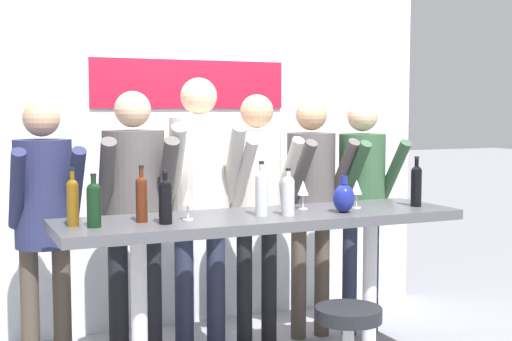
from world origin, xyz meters
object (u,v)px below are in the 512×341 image
object	(u,v)px
person_far_left	(44,207)
wine_glass_2	(357,188)
person_center_left	(200,185)
person_right	(362,189)
person_left	(134,198)
person_center_right	(312,190)
wine_bottle_6	(165,199)
wine_bottle_5	(288,194)
wine_bottle_4	(94,202)
wine_bottle_1	(416,184)
wine_glass_1	(303,189)
wine_bottle_3	(73,200)
wine_glass_0	(188,198)
person_center	(257,191)
decorative_vase	(344,198)
wine_bottle_0	(262,191)
tasting_table	(263,239)
wine_bottle_2	(142,197)

from	to	relation	value
person_far_left	wine_glass_2	bearing A→B (deg)	-18.22
person_center_left	person_right	xyz separation A→B (m)	(1.23, -0.05, -0.08)
person_right	person_left	bearing A→B (deg)	-179.65
person_center_right	wine_bottle_6	distance (m)	1.52
person_center_left	person_center_right	world-z (taller)	person_center_left
wine_bottle_6	person_far_left	bearing A→B (deg)	127.08
person_left	person_right	xyz separation A→B (m)	(1.67, -0.02, -0.02)
person_left	wine_bottle_5	size ratio (longest dim) A/B	6.34
person_center_right	wine_bottle_4	size ratio (longest dim) A/B	6.08
wine_bottle_1	wine_glass_1	size ratio (longest dim) A/B	1.80
wine_glass_1	wine_bottle_3	bearing A→B (deg)	-176.43
person_center_left	wine_glass_0	bearing A→B (deg)	-106.11
person_right	wine_bottle_5	bearing A→B (deg)	-142.26
person_left	person_center_left	size ratio (longest dim) A/B	0.95
wine_bottle_1	wine_bottle_4	xyz separation A→B (m)	(-2.02, 0.02, -0.01)
wine_bottle_3	wine_glass_2	world-z (taller)	wine_bottle_3
wine_bottle_3	wine_bottle_5	distance (m)	1.21
wine_bottle_3	wine_bottle_4	world-z (taller)	wine_bottle_3
person_center_right	wine_bottle_5	size ratio (longest dim) A/B	6.19
person_left	wine_bottle_6	size ratio (longest dim) A/B	6.02
person_right	wine_glass_2	xyz separation A→B (m)	(-0.42, -0.59, 0.09)
person_left	person_center	world-z (taller)	person_left
decorative_vase	person_far_left	bearing A→B (deg)	155.82
person_far_left	person_center	world-z (taller)	person_center
wine_bottle_1	wine_bottle_5	xyz separation A→B (m)	(-0.92, -0.03, -0.02)
wine_bottle_4	wine_glass_1	world-z (taller)	wine_bottle_4
person_center_left	wine_glass_1	world-z (taller)	person_center_left
person_center_right	decorative_vase	size ratio (longest dim) A/B	7.78
wine_bottle_1	decorative_vase	world-z (taller)	wine_bottle_1
wine_glass_0	person_far_left	bearing A→B (deg)	137.35
person_right	person_center_right	bearing A→B (deg)	170.30
person_right	wine_bottle_0	bearing A→B (deg)	-148.05
wine_bottle_3	wine_glass_0	distance (m)	0.62
person_center_right	wine_bottle_0	distance (m)	1.03
wine_glass_2	person_right	bearing A→B (deg)	54.73
wine_bottle_4	tasting_table	bearing A→B (deg)	3.94
person_center	wine_bottle_4	size ratio (longest dim) A/B	6.18
person_center	wine_glass_0	xyz separation A→B (m)	(-0.71, -0.65, 0.06)
decorative_vase	wine_glass_2	bearing A→B (deg)	38.22
wine_glass_1	wine_glass_0	bearing A→B (deg)	-170.35
person_center	wine_bottle_0	bearing A→B (deg)	-110.45
tasting_table	decorative_vase	distance (m)	0.54
wine_bottle_0	wine_glass_0	world-z (taller)	wine_bottle_0
wine_bottle_4	wine_bottle_5	world-z (taller)	wine_bottle_4
wine_bottle_2	wine_bottle_5	distance (m)	0.84
person_center	wine_bottle_4	bearing A→B (deg)	-149.49
person_center_left	wine_glass_0	xyz separation A→B (m)	(-0.31, -0.67, 0.01)
wine_bottle_0	decorative_vase	world-z (taller)	wine_bottle_0
person_center_right	person_right	distance (m)	0.38
person_right	wine_bottle_4	size ratio (longest dim) A/B	6.04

